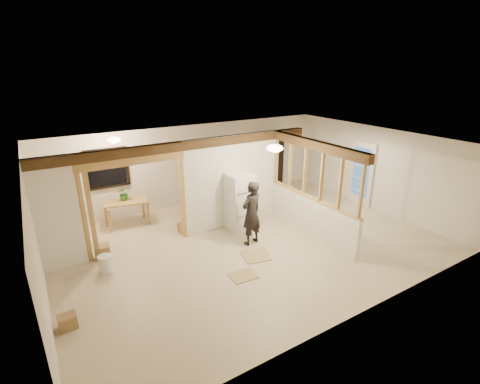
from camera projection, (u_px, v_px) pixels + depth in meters
floor at (250, 243)px, 8.72m from camera, size 9.00×6.50×0.01m
ceiling at (251, 145)px, 7.86m from camera, size 9.00×6.50×0.01m
wall_back at (194, 165)px, 10.90m from camera, size 9.00×0.01×2.50m
wall_front at (359, 256)px, 5.69m from camera, size 9.00×0.01×2.50m
wall_left at (35, 244)px, 6.08m from camera, size 0.01×6.50×2.50m
wall_right at (375, 169)px, 10.50m from camera, size 0.01×6.50×2.50m
partition_left_stub at (57, 215)px, 7.27m from camera, size 0.90×0.12×2.50m
partition_center at (232, 181)px, 9.35m from camera, size 2.80×0.12×2.50m
doorway_frame at (137, 206)px, 8.13m from camera, size 2.46×0.14×2.20m
header_beam_back at (189, 145)px, 8.37m from camera, size 7.00×0.18×0.22m
header_beam_right at (315, 145)px, 8.37m from camera, size 0.18×3.30×0.22m
pony_wall at (310, 216)px, 9.01m from camera, size 0.12×3.20×1.00m
stud_partition at (313, 174)px, 8.62m from camera, size 0.14×3.20×1.32m
window_back at (107, 168)px, 9.45m from camera, size 1.12×0.10×1.10m
french_door at (361, 174)px, 10.87m from camera, size 0.12×0.86×2.00m
ceiling_dome_main at (275, 148)px, 7.62m from camera, size 0.36×0.36×0.16m
ceiling_dome_util at (114, 140)px, 8.49m from camera, size 0.32×0.32×0.14m
hanging_bulb at (144, 155)px, 8.27m from camera, size 0.07×0.07×0.07m
refrigerator at (240, 202)px, 9.22m from camera, size 0.64×0.62×1.56m
woman at (251, 213)px, 8.43m from camera, size 0.67×0.52×1.63m
work_table at (127, 213)px, 9.57m from camera, size 1.23×0.79×0.71m
potted_plant at (124, 193)px, 9.46m from camera, size 0.37×0.33×0.39m
shop_vac at (58, 229)px, 8.89m from camera, size 0.41×0.41×0.52m
bookshelf at (270, 163)px, 12.17m from camera, size 0.97×0.32×1.94m
bucket at (106, 264)px, 7.45m from camera, size 0.33×0.33×0.38m
box_util_a at (184, 227)px, 9.27m from camera, size 0.35×0.32×0.26m
box_util_b at (103, 251)px, 8.01m from camera, size 0.38×0.38×0.30m
box_front at (68, 322)px, 5.86m from camera, size 0.30×0.25×0.24m
floor_panel_near at (256, 255)px, 8.11m from camera, size 0.73×0.73×0.02m
floor_panel_far at (243, 276)px, 7.33m from camera, size 0.59×0.49×0.02m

